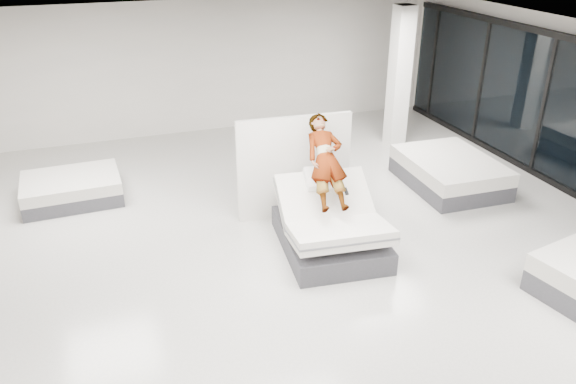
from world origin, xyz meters
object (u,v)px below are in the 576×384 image
object	(u,v)px
divider_panel	(294,167)
flat_bed_right_far	(449,172)
hero_bed	(330,228)
flat_bed_left_far	(72,189)
person	(326,172)
remote	(346,191)
column	(399,78)

from	to	relation	value
divider_panel	flat_bed_right_far	bearing A→B (deg)	5.54
divider_panel	flat_bed_right_far	distance (m)	3.41
hero_bed	flat_bed_left_far	xyz separation A→B (m)	(-3.93, 3.24, -0.13)
person	divider_panel	xyz separation A→B (m)	(-0.17, 1.01, -0.30)
divider_panel	flat_bed_left_far	bearing A→B (deg)	156.80
flat_bed_right_far	divider_panel	bearing A→B (deg)	-178.13
flat_bed_left_far	hero_bed	bearing A→B (deg)	-39.53
remote	column	size ratio (longest dim) A/B	0.04
remote	column	xyz separation A→B (m)	(3.12, 3.94, 0.57)
hero_bed	remote	bearing A→B (deg)	-15.57
flat_bed_right_far	column	distance (m)	2.78
remote	column	distance (m)	5.06
remote	flat_bed_right_far	xyz separation A→B (m)	(3.00, 1.49, -0.73)
flat_bed_right_far	hero_bed	bearing A→B (deg)	-155.97
person	flat_bed_left_far	size ratio (longest dim) A/B	0.94
flat_bed_left_far	person	bearing A→B (deg)	-36.49
remote	divider_panel	xyz separation A→B (m)	(-0.35, 1.38, -0.10)
person	divider_panel	bearing A→B (deg)	105.80
divider_panel	flat_bed_right_far	xyz separation A→B (m)	(3.35, 0.11, -0.64)
hero_bed	person	size ratio (longest dim) A/B	1.28
flat_bed_left_far	flat_bed_right_far	bearing A→B (deg)	-14.24
flat_bed_right_far	flat_bed_left_far	xyz separation A→B (m)	(-7.14, 1.81, -0.05)
column	remote	bearing A→B (deg)	-128.36
person	divider_panel	world-z (taller)	person
person	flat_bed_left_far	xyz separation A→B (m)	(-3.96, 2.93, -0.99)
hero_bed	divider_panel	distance (m)	1.44
remote	flat_bed_left_far	size ratio (longest dim) A/B	0.08
person	remote	distance (m)	0.46
person	column	world-z (taller)	column
person	divider_panel	size ratio (longest dim) A/B	0.83
flat_bed_right_far	flat_bed_left_far	size ratio (longest dim) A/B	1.21
hero_bed	flat_bed_left_far	world-z (taller)	hero_bed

